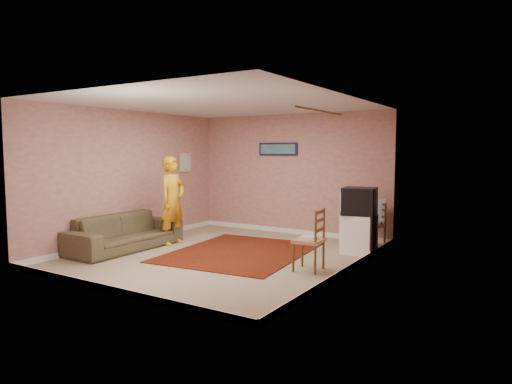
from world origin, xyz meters
The scene contains 26 objects.
ground centered at (0.00, 0.00, 0.00)m, with size 5.00×5.00×0.00m, color gray.
wall_back centered at (0.00, 2.50, 1.30)m, with size 4.50×0.02×2.60m, color tan.
wall_front centered at (0.00, -2.50, 1.30)m, with size 4.50×0.02×2.60m, color tan.
wall_left centered at (-2.25, 0.00, 1.30)m, with size 0.02×5.00×2.60m, color tan.
wall_right centered at (2.25, 0.00, 1.30)m, with size 0.02×5.00×2.60m, color tan.
ceiling centered at (0.00, 0.00, 2.60)m, with size 4.50×5.00×0.02m, color silver.
baseboard_back centered at (0.00, 2.49, 0.05)m, with size 4.50×0.02×0.10m, color white.
baseboard_front centered at (0.00, -2.49, 0.05)m, with size 4.50×0.02×0.10m, color white.
baseboard_left centered at (-2.24, 0.00, 0.05)m, with size 0.02×5.00×0.10m, color white.
baseboard_right centered at (2.24, 0.00, 0.05)m, with size 0.02×5.00×0.10m, color white.
window centered at (2.24, -0.90, 1.45)m, with size 0.01×1.10×1.50m, color black.
curtain_sheer centered at (2.23, -1.05, 1.25)m, with size 0.01×0.75×2.10m, color white.
curtain_floral centered at (2.21, -0.35, 1.25)m, with size 0.01×0.35×2.10m, color beige.
curtain_rod centered at (2.20, -0.90, 2.32)m, with size 0.02×0.02×1.40m, color brown.
picture_back centered at (-0.30, 2.47, 1.85)m, with size 0.95×0.04×0.28m.
picture_left centered at (-2.22, 1.60, 1.55)m, with size 0.04×0.38×0.42m.
area_rug centered at (0.13, 0.33, 0.01)m, with size 2.21×2.77×0.01m, color black.
tv_cabinet centered at (1.95, 1.38, 0.34)m, with size 0.54×0.49×0.69m, color white.
crt_tv centered at (1.94, 1.38, 0.93)m, with size 0.62×0.57×0.48m.
chair_a centered at (1.98, 2.07, 0.51)m, with size 0.48×0.47×0.46m.
dvd_player centered at (1.98, 2.07, 0.46)m, with size 0.31×0.22×0.05m, color #A9A9AE.
blue_throw centered at (1.98, 2.20, 0.68)m, with size 0.42×0.05×0.44m, color #93C7F0.
chair_b centered at (1.70, -0.15, 0.58)m, with size 0.44×0.46×0.51m.
game_console centered at (1.70, -0.15, 0.51)m, with size 0.22×0.16×0.04m, color white.
sofa centered at (-1.80, -0.57, 0.32)m, with size 2.20×0.86×0.64m, color brown.
person centered at (-1.40, 0.26, 0.85)m, with size 0.62×0.41×1.71m, color orange.
Camera 1 is at (4.61, -6.33, 1.81)m, focal length 32.00 mm.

